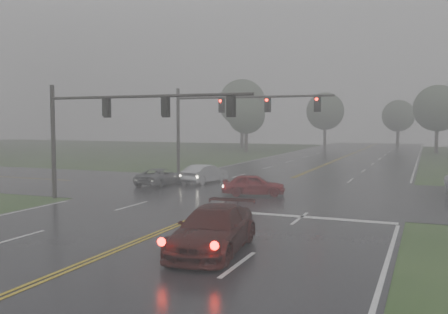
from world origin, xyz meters
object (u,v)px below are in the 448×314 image
at_px(sedan_maroon, 213,252).
at_px(signal_gantry_near, 108,118).
at_px(sedan_silver, 205,183).
at_px(car_grey, 161,185).
at_px(signal_gantry_far, 223,113).
at_px(sedan_red, 254,196).

relative_size(sedan_maroon, signal_gantry_near, 0.42).
bearing_deg(signal_gantry_near, sedan_silver, 82.47).
bearing_deg(sedan_maroon, car_grey, 118.98).
distance_m(sedan_silver, signal_gantry_far, 7.73).
relative_size(sedan_maroon, signal_gantry_far, 0.39).
height_order(sedan_silver, signal_gantry_near, signal_gantry_near).
relative_size(sedan_silver, car_grey, 0.95).
bearing_deg(signal_gantry_near, car_grey, 97.69).
height_order(sedan_maroon, sedan_red, sedan_maroon).
distance_m(sedan_silver, car_grey, 3.32).
bearing_deg(signal_gantry_far, sedan_silver, -80.72).
distance_m(car_grey, signal_gantry_far, 9.68).
xyz_separation_m(sedan_maroon, car_grey, (-10.56, 15.05, 0.00)).
height_order(sedan_red, signal_gantry_far, signal_gantry_far).
relative_size(sedan_silver, signal_gantry_far, 0.30).
bearing_deg(sedan_maroon, signal_gantry_far, 105.57).
bearing_deg(signal_gantry_near, signal_gantry_far, 88.63).
xyz_separation_m(sedan_red, car_grey, (-7.57, 2.12, 0.00)).
xyz_separation_m(sedan_red, signal_gantry_far, (-6.20, 10.19, 5.15)).
bearing_deg(car_grey, signal_gantry_far, -96.62).
height_order(signal_gantry_near, signal_gantry_far, signal_gantry_far).
xyz_separation_m(car_grey, signal_gantry_far, (1.38, 8.07, 5.15)).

